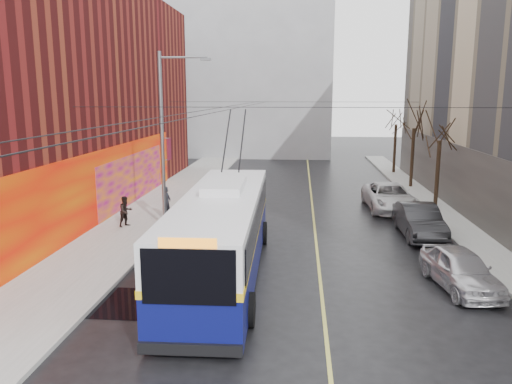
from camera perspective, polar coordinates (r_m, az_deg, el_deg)
ground at (r=16.27m, az=2.36°, el=-14.05°), size 140.00×140.00×0.00m
sidewalk_left at (r=28.90m, az=-12.55°, el=-2.88°), size 4.00×60.00×0.15m
sidewalk_right at (r=28.82m, az=21.76°, el=-3.46°), size 2.00×60.00×0.15m
lane_line at (r=29.55m, az=6.55°, el=-2.52°), size 0.12×50.00×0.01m
building_left at (r=33.19m, az=-25.48°, el=10.15°), size 12.11×36.00×14.00m
building_far at (r=60.12m, az=-1.37°, el=13.06°), size 20.50×12.10×18.00m
streetlight_pole at (r=25.72m, az=-10.35°, el=6.29°), size 2.65×0.60×9.00m
catenary_wires at (r=29.67m, az=-1.15°, el=9.78°), size 18.00×60.00×0.22m
tree_near at (r=31.90m, az=20.35°, el=6.91°), size 3.20×3.20×6.40m
tree_mid at (r=38.68m, az=17.67°, el=8.09°), size 3.20×3.20×6.68m
tree_far at (r=45.53m, az=15.76°, el=8.42°), size 3.20×3.20×6.57m
puddle at (r=17.64m, az=-13.32°, el=-12.28°), size 2.79×2.62×0.01m
pigeons_flying at (r=24.89m, az=-1.22°, el=11.83°), size 3.75×3.35×2.51m
trolleybus at (r=19.18m, az=-3.93°, el=-4.63°), size 3.32×13.19×6.21m
parked_car_a at (r=19.61m, az=22.33°, el=-8.15°), size 2.33×4.49×1.46m
parked_car_b at (r=25.86m, az=18.15°, el=-3.15°), size 1.81×4.91×1.61m
parked_car_c at (r=31.34m, az=15.01°, el=-0.56°), size 2.88×5.87×1.60m
following_car at (r=34.93m, az=-2.52°, el=0.90°), size 2.14×4.56×1.51m
pedestrian_a at (r=28.02m, az=-10.17°, el=-1.19°), size 0.54×0.72×1.80m
pedestrian_b at (r=26.81m, az=-14.66°, el=-2.15°), size 0.94×0.98×1.59m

